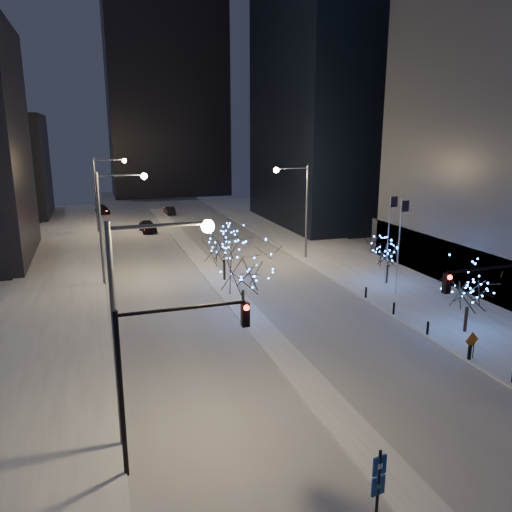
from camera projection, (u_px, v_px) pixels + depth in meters
name	position (u px, v px, depth m)	size (l,w,h in m)	color
ground	(349.00, 430.00, 23.02)	(160.00, 160.00, 0.00)	white
road	(196.00, 255.00, 55.26)	(20.00, 130.00, 0.02)	silver
median	(206.00, 266.00, 50.64)	(2.00, 80.00, 0.15)	white
east_sidewalk	(389.00, 280.00, 45.98)	(10.00, 90.00, 0.15)	white
west_sidewalk	(52.00, 315.00, 37.17)	(8.00, 90.00, 0.15)	white
horizon_block	(166.00, 94.00, 104.48)	(24.00, 14.00, 42.00)	black
street_lamp_w_near	(140.00, 303.00, 20.56)	(4.40, 0.56, 10.00)	#595E66
street_lamp_w_mid	(112.00, 212.00, 43.59)	(4.40, 0.56, 10.00)	#595E66
street_lamp_w_far	(103.00, 184.00, 66.62)	(4.40, 0.56, 10.00)	#595E66
street_lamp_east	(299.00, 199.00, 52.15)	(3.90, 0.56, 10.00)	#595E66
traffic_signal_west	(161.00, 361.00, 19.29)	(5.26, 0.43, 7.00)	black
traffic_signal_east	(500.00, 305.00, 25.49)	(5.26, 0.43, 7.00)	black
flagpoles	(394.00, 237.00, 41.80)	(1.35, 2.60, 8.00)	silver
bollards	(410.00, 318.00, 35.18)	(0.16, 12.16, 0.90)	black
car_near	(148.00, 226.00, 67.96)	(1.89, 4.69, 1.60)	black
car_mid	(169.00, 211.00, 82.41)	(1.37, 3.93, 1.30)	black
car_far	(102.00, 210.00, 83.34)	(1.82, 4.48, 1.30)	black
holiday_tree_median_near	(243.00, 268.00, 36.07)	(5.69, 5.69, 5.71)	black
holiday_tree_median_far	(224.00, 245.00, 44.96)	(4.50, 4.50, 4.97)	black
holiday_tree_plaza_near	(469.00, 287.00, 33.21)	(4.93, 4.93, 4.92)	black
holiday_tree_plaza_far	(388.00, 252.00, 44.12)	(3.51, 3.51, 4.34)	black
wayfinding_sign	(378.00, 481.00, 16.86)	(0.55, 0.16, 3.07)	black
construction_sign	(472.00, 343.00, 29.61)	(1.04, 0.16, 1.72)	black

